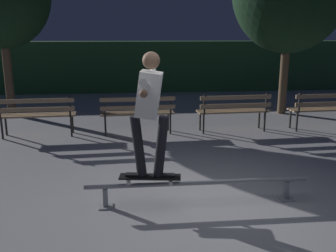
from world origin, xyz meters
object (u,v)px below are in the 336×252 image
(skateboarder, at_px, (149,105))
(park_bench_right_center, at_px, (234,108))
(park_bench_leftmost, at_px, (37,112))
(grind_rail, at_px, (198,186))
(park_bench_rightmost, at_px, (325,106))
(skateboard, at_px, (150,177))
(park_bench_left_center, at_px, (138,110))

(skateboarder, relative_size, park_bench_right_center, 0.96)
(park_bench_leftmost, bearing_deg, park_bench_right_center, 0.00)
(skateboarder, bearing_deg, park_bench_leftmost, 121.77)
(grind_rail, height_order, park_bench_leftmost, park_bench_leftmost)
(park_bench_leftmost, height_order, park_bench_rightmost, same)
(park_bench_leftmost, distance_m, park_bench_rightmost, 6.39)
(skateboard, height_order, skateboarder, skateboarder)
(park_bench_left_center, xyz_separation_m, park_bench_rightmost, (4.26, 0.00, 0.00))
(skateboard, xyz_separation_m, park_bench_leftmost, (-2.20, 3.56, 0.15))
(skateboard, relative_size, park_bench_leftmost, 0.49)
(skateboard, bearing_deg, park_bench_left_center, 91.13)
(skateboarder, relative_size, park_bench_left_center, 0.96)
(grind_rail, xyz_separation_m, park_bench_left_center, (-0.69, 3.56, 0.29))
(park_bench_leftmost, bearing_deg, skateboarder, -58.23)
(grind_rail, xyz_separation_m, skateboard, (-0.62, 0.00, 0.14))
(skateboard, height_order, park_bench_right_center, park_bench_right_center)
(skateboard, relative_size, skateboarder, 0.51)
(grind_rail, bearing_deg, skateboard, 180.00)
(grind_rail, bearing_deg, skateboarder, -179.96)
(park_bench_left_center, xyz_separation_m, park_bench_right_center, (2.13, 0.00, 0.00))
(grind_rail, bearing_deg, park_bench_leftmost, 128.42)
(grind_rail, height_order, skateboard, skateboard)
(grind_rail, distance_m, park_bench_left_center, 3.64)
(park_bench_leftmost, bearing_deg, park_bench_left_center, 0.00)
(skateboarder, height_order, park_bench_leftmost, skateboarder)
(skateboard, relative_size, park_bench_right_center, 0.49)
(park_bench_left_center, bearing_deg, park_bench_rightmost, 0.00)
(skateboarder, distance_m, park_bench_left_center, 3.64)
(skateboard, bearing_deg, grind_rail, 0.00)
(park_bench_left_center, height_order, park_bench_rightmost, same)
(skateboard, xyz_separation_m, park_bench_rightmost, (4.19, 3.56, 0.15))
(park_bench_left_center, distance_m, park_bench_right_center, 2.13)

